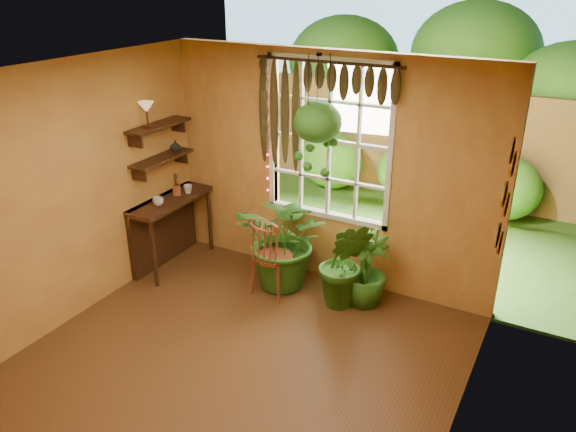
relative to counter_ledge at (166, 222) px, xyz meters
The scene contains 23 objects.
floor 2.55m from the counter_ledge, 39.96° to the right, with size 4.50×4.50×0.00m, color #533517.
ceiling 3.29m from the counter_ledge, 39.96° to the right, with size 4.50×4.50×0.00m, color silver.
wall_back 2.17m from the counter_ledge, 18.80° to the left, with size 4.00×4.00×0.00m, color gold.
wall_left 1.79m from the counter_ledge, 93.24° to the right, with size 4.50×4.50×0.00m, color gold.
wall_right 4.30m from the counter_ledge, 22.26° to the right, with size 4.50×4.50×0.00m, color gold.
window 2.33m from the counter_ledge, 19.65° to the left, with size 1.52×0.10×1.86m.
valance_vine 2.57m from the counter_ledge, 17.07° to the left, with size 1.70×0.12×1.10m.
string_lights 1.76m from the counter_ledge, 27.17° to the left, with size 0.03×0.03×1.54m, color #FF2633, non-canonical shape.
wall_plates 4.02m from the counter_ledge, ahead, with size 0.04×0.32×1.10m, color #F5E4C8, non-canonical shape.
counter_ledge is the anchor object (origin of this frame).
shelf_lower 0.85m from the counter_ledge, ahead, with size 0.25×0.90×0.04m, color #34200E.
shelf_upper 1.25m from the counter_ledge, ahead, with size 0.25×0.90×0.04m, color #34200E.
backyard 5.74m from the counter_ledge, 67.84° to the left, with size 14.00×10.00×12.00m.
windsor_chair 1.57m from the counter_ledge, ahead, with size 0.46×0.48×1.14m.
potted_plant_left 1.63m from the counter_ledge, ahead, with size 1.09×0.95×1.22m, color #195215.
potted_plant_mid 2.39m from the counter_ledge, ahead, with size 0.58×0.47×1.05m, color #195215.
potted_plant_right 2.59m from the counter_ledge, ahead, with size 0.48×0.48×0.86m, color #195215.
hanging_basket 2.38m from the counter_ledge, 11.48° to the left, with size 0.52×0.52×1.30m.
cup_a 0.48m from the counter_ledge, 61.68° to the right, with size 0.13×0.13×0.10m, color silver.
cup_b 0.51m from the counter_ledge, 52.88° to the left, with size 0.11×0.11×0.10m, color beige.
brush_jar 0.52m from the counter_ledge, 50.29° to the left, with size 0.10×0.10×0.37m.
shelf_vase 0.97m from the counter_ledge, 81.44° to the left, with size 0.13×0.13×0.14m, color #B2AD99.
tiffany_lamp 1.50m from the counter_ledge, 75.62° to the right, with size 0.18×0.18×0.30m.
Camera 1 is at (2.51, -3.30, 3.46)m, focal length 35.00 mm.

